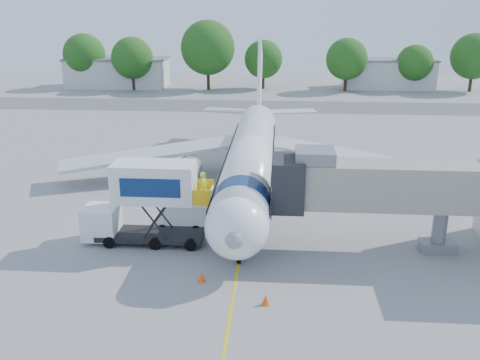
# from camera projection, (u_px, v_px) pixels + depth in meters

# --- Properties ---
(ground) EXTENTS (160.00, 160.00, 0.00)m
(ground) POSITION_uv_depth(u_px,v_px,m) (248.00, 206.00, 41.65)
(ground) COLOR gray
(ground) RESTS_ON ground
(guidance_line) EXTENTS (0.15, 70.00, 0.01)m
(guidance_line) POSITION_uv_depth(u_px,v_px,m) (248.00, 206.00, 41.64)
(guidance_line) COLOR yellow
(guidance_line) RESTS_ON ground
(taxiway_strip) EXTENTS (120.00, 10.00, 0.01)m
(taxiway_strip) POSITION_uv_depth(u_px,v_px,m) (265.00, 106.00, 81.36)
(taxiway_strip) COLOR #59595B
(taxiway_strip) RESTS_ON ground
(aircraft) EXTENTS (34.17, 37.73, 11.35)m
(aircraft) POSITION_uv_depth(u_px,v_px,m) (251.00, 156.00, 44.61)
(aircraft) COLOR white
(aircraft) RESTS_ON ground
(jet_bridge) EXTENTS (13.90, 3.20, 6.60)m
(jet_bridge) POSITION_uv_depth(u_px,v_px,m) (370.00, 186.00, 33.09)
(jet_bridge) COLOR #A69F8E
(jet_bridge) RESTS_ON ground
(catering_hiloader) EXTENTS (8.50, 2.44, 5.50)m
(catering_hiloader) POSITION_uv_depth(u_px,v_px,m) (145.00, 203.00, 34.59)
(catering_hiloader) COLOR black
(catering_hiloader) RESTS_ON ground
(ground_tug) EXTENTS (4.10, 3.21, 1.46)m
(ground_tug) POSITION_uv_depth(u_px,v_px,m) (232.00, 309.00, 26.37)
(ground_tug) COLOR white
(ground_tug) RESTS_ON ground
(safety_cone_a) EXTENTS (0.41, 0.41, 0.65)m
(safety_cone_a) POSITION_uv_depth(u_px,v_px,m) (202.00, 277.00, 30.36)
(safety_cone_a) COLOR #F3540C
(safety_cone_a) RESTS_ON ground
(safety_cone_b) EXTENTS (0.39, 0.39, 0.62)m
(safety_cone_b) POSITION_uv_depth(u_px,v_px,m) (266.00, 300.00, 28.07)
(safety_cone_b) COLOR #F3540C
(safety_cone_b) RESTS_ON ground
(outbuilding_left) EXTENTS (18.40, 8.40, 5.30)m
(outbuilding_left) POSITION_uv_depth(u_px,v_px,m) (118.00, 72.00, 99.51)
(outbuilding_left) COLOR silver
(outbuilding_left) RESTS_ON ground
(outbuilding_right) EXTENTS (16.40, 7.40, 5.30)m
(outbuilding_right) POSITION_uv_depth(u_px,v_px,m) (388.00, 73.00, 97.89)
(outbuilding_right) COLOR silver
(outbuilding_right) RESTS_ON ground
(tree_a) EXTENTS (7.66, 7.66, 9.76)m
(tree_a) POSITION_uv_depth(u_px,v_px,m) (84.00, 55.00, 97.62)
(tree_a) COLOR #382314
(tree_a) RESTS_ON ground
(tree_b) EXTENTS (7.34, 7.34, 9.36)m
(tree_b) POSITION_uv_depth(u_px,v_px,m) (132.00, 58.00, 94.58)
(tree_b) COLOR #382314
(tree_b) RESTS_ON ground
(tree_c) EXTENTS (9.58, 9.58, 12.21)m
(tree_c) POSITION_uv_depth(u_px,v_px,m) (208.00, 48.00, 94.49)
(tree_c) COLOR #382314
(tree_c) RESTS_ON ground
(tree_d) EXTENTS (6.85, 6.85, 8.73)m
(tree_d) POSITION_uv_depth(u_px,v_px,m) (263.00, 59.00, 96.30)
(tree_d) COLOR #382314
(tree_d) RESTS_ON ground
(tree_e) EXTENTS (7.25, 7.25, 9.25)m
(tree_e) POSITION_uv_depth(u_px,v_px,m) (347.00, 59.00, 93.54)
(tree_e) COLOR #382314
(tree_e) RESTS_ON ground
(tree_f) EXTENTS (6.33, 6.33, 8.06)m
(tree_f) POSITION_uv_depth(u_px,v_px,m) (415.00, 63.00, 94.30)
(tree_f) COLOR #382314
(tree_f) RESTS_ON ground
(tree_g) EXTENTS (7.93, 7.93, 10.11)m
(tree_g) POSITION_uv_depth(u_px,v_px,m) (474.00, 56.00, 92.87)
(tree_g) COLOR #382314
(tree_g) RESTS_ON ground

